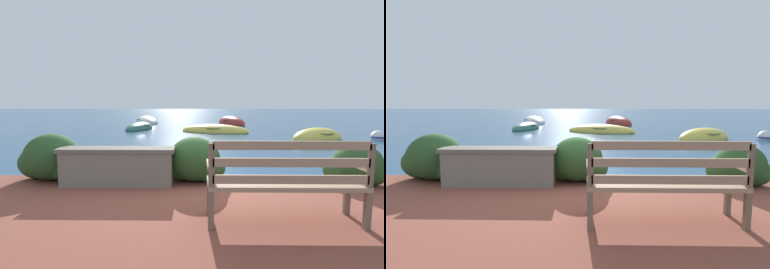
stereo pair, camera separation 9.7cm
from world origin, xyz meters
The scene contains 12 objects.
ground_plane centered at (0.00, 0.00, 0.00)m, with size 80.00×80.00×0.00m.
park_bench centered at (0.92, -1.98, 0.71)m, with size 1.68×0.48×0.93m.
stone_wall centered at (-1.27, -0.57, 0.52)m, with size 1.79×0.39×0.59m.
hedge_clump_far_left centered at (-2.45, -0.25, 0.55)m, with size 1.13×0.82×0.77m.
hedge_clump_left centered at (-0.08, -0.28, 0.53)m, with size 1.07×0.77×0.72m.
hedge_clump_centre centered at (2.48, -0.46, 0.50)m, with size 0.96×0.69×0.65m.
rowboat_nearest centered at (4.59, 6.27, 0.07)m, with size 2.54×2.07×0.81m.
rowboat_mid centered at (0.83, 8.74, 0.06)m, with size 3.32×1.93×0.66m.
rowboat_far centered at (-2.93, 9.95, 0.06)m, with size 1.58×2.43×0.64m.
rowboat_outer centered at (2.10, 13.11, 0.07)m, with size 1.98×2.81×0.86m.
rowboat_distant centered at (-3.26, 14.25, 0.06)m, with size 2.39×3.61×0.75m.
mooring_buoy centered at (6.96, 6.41, 0.09)m, with size 0.57×0.57×0.52m.
Camera 2 is at (0.06, -5.10, 1.57)m, focal length 28.00 mm.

